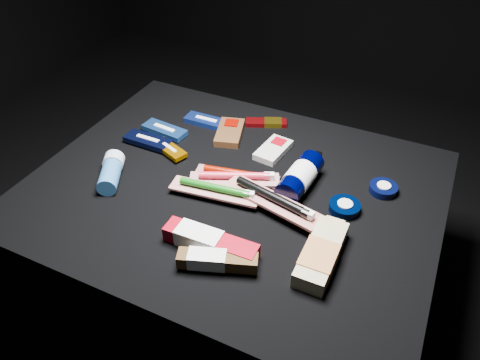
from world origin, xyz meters
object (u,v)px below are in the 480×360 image
at_px(deodorant_stick, 111,172).
at_px(toothpaste_carton_red, 207,241).
at_px(lotion_bottle, 300,177).
at_px(bodywash_bottle, 321,255).

height_order(deodorant_stick, toothpaste_carton_red, deodorant_stick).
distance_m(lotion_bottle, bodywash_bottle, 0.24).
bearing_deg(bodywash_bottle, lotion_bottle, 119.80).
relative_size(lotion_bottle, toothpaste_carton_red, 0.97).
distance_m(bodywash_bottle, deodorant_stick, 0.55).
xyz_separation_m(deodorant_stick, toothpaste_carton_red, (0.32, -0.10, -0.01)).
xyz_separation_m(lotion_bottle, bodywash_bottle, (0.12, -0.21, -0.01)).
relative_size(lotion_bottle, bodywash_bottle, 1.04).
distance_m(bodywash_bottle, toothpaste_carton_red, 0.24).
xyz_separation_m(bodywash_bottle, toothpaste_carton_red, (-0.23, -0.07, -0.00)).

